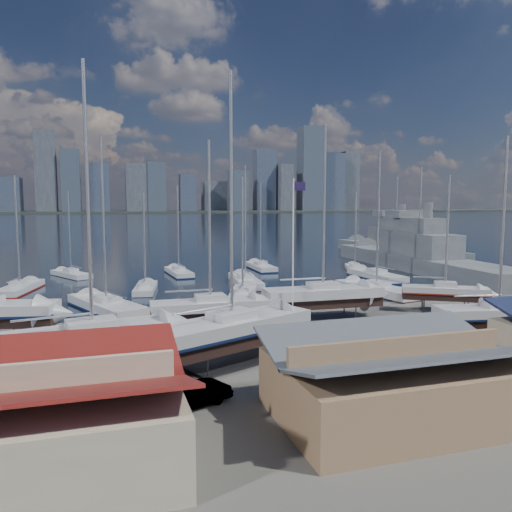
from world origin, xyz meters
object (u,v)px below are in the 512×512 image
object	(u,v)px
naval_ship_east	(418,260)
naval_ship_west	(395,247)
flagpole	(294,242)
car_a	(112,388)

from	to	relation	value
naval_ship_east	naval_ship_west	distance (m)	22.96
naval_ship_east	naval_ship_west	world-z (taller)	naval_ship_east
naval_ship_east	flagpole	distance (m)	44.33
naval_ship_west	flagpole	size ratio (longest dim) A/B	3.01
naval_ship_east	car_a	xyz separation A→B (m)	(-48.39, -41.53, -0.89)
flagpole	naval_ship_east	bearing A→B (deg)	41.39
naval_ship_west	car_a	bearing A→B (deg)	135.91
naval_ship_west	flagpole	bearing A→B (deg)	138.43
naval_ship_east	flagpole	world-z (taller)	naval_ship_east
naval_ship_west	car_a	world-z (taller)	naval_ship_west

